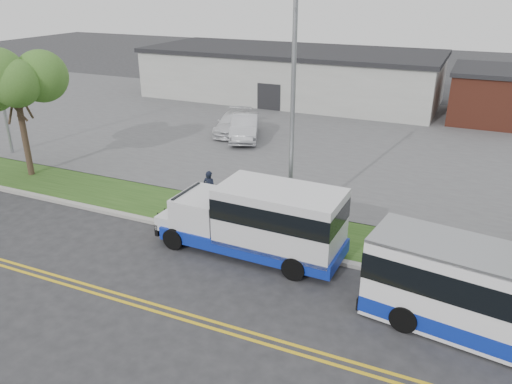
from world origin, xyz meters
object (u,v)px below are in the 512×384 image
at_px(streetlight_near, 292,109).
at_px(parked_car_a, 245,127).
at_px(pedestrian, 210,189).
at_px(shuttle_bus, 262,219).
at_px(tree_west, 14,80).
at_px(parked_car_b, 233,123).

distance_m(streetlight_near, parked_car_a, 14.00).
xyz_separation_m(streetlight_near, pedestrian, (-4.18, 0.79, -4.27)).
xyz_separation_m(streetlight_near, shuttle_bus, (-0.29, -2.15, -3.72)).
distance_m(tree_west, shuttle_bus, 15.37).
bearing_deg(parked_car_a, shuttle_bus, -84.23).
bearing_deg(shuttle_bus, parked_car_b, 121.95).
distance_m(pedestrian, parked_car_a, 10.80).
distance_m(streetlight_near, shuttle_bus, 4.31).
xyz_separation_m(parked_car_a, parked_car_b, (-1.34, 0.97, -0.12)).
relative_size(streetlight_near, shuttle_bus, 1.28).
relative_size(parked_car_a, parked_car_b, 1.03).
height_order(tree_west, pedestrian, tree_west).
distance_m(streetlight_near, parked_car_b, 15.52).
relative_size(shuttle_bus, pedestrian, 4.33).
bearing_deg(tree_west, streetlight_near, -1.80).
relative_size(shuttle_bus, parked_car_a, 1.53).
relative_size(shuttle_bus, parked_car_b, 1.59).
height_order(tree_west, shuttle_bus, tree_west).
bearing_deg(pedestrian, streetlight_near, 170.39).
height_order(streetlight_near, parked_car_a, streetlight_near).
bearing_deg(parked_car_a, pedestrian, -95.28).
height_order(tree_west, streetlight_near, streetlight_near).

